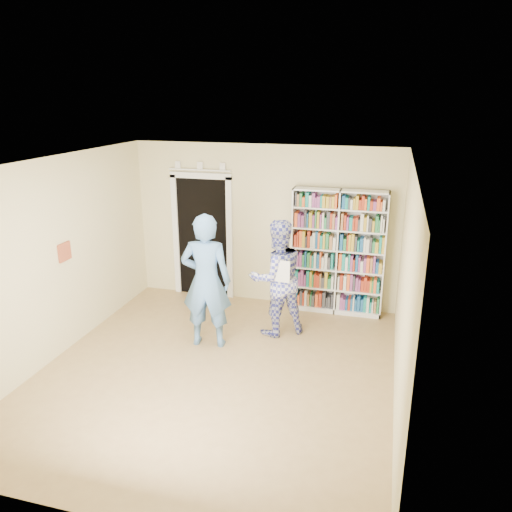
{
  "coord_description": "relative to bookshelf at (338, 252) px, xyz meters",
  "views": [
    {
      "loc": [
        2.01,
        -5.39,
        3.46
      ],
      "look_at": [
        0.3,
        0.9,
        1.34
      ],
      "focal_mm": 35.0,
      "sensor_mm": 36.0,
      "label": 1
    }
  ],
  "objects": [
    {
      "name": "paper_sheet",
      "position": [
        -0.64,
        -1.29,
        0.05
      ],
      "size": [
        0.23,
        0.04,
        0.32
      ],
      "primitive_type": "cube",
      "rotation": [
        0.0,
        0.0,
        -0.12
      ],
      "color": "white",
      "rests_on": "man_plaid"
    },
    {
      "name": "wall_left",
      "position": [
        -3.52,
        -2.34,
        0.31
      ],
      "size": [
        0.0,
        5.0,
        5.0
      ],
      "primitive_type": "plane",
      "rotation": [
        1.57,
        0.0,
        1.57
      ],
      "color": "beige",
      "rests_on": "floor"
    },
    {
      "name": "man_blue",
      "position": [
        -1.64,
        -1.64,
        -0.07
      ],
      "size": [
        0.76,
        0.56,
        1.94
      ],
      "primitive_type": "imported",
      "rotation": [
        0.0,
        0.0,
        3.28
      ],
      "color": "#517EB4",
      "rests_on": "floor"
    },
    {
      "name": "bookshelf",
      "position": [
        0.0,
        0.0,
        0.0
      ],
      "size": [
        1.49,
        0.28,
        2.05
      ],
      "rotation": [
        0.0,
        0.0,
        0.23
      ],
      "color": "white",
      "rests_on": "floor"
    },
    {
      "name": "wall_art",
      "position": [
        -3.5,
        -2.14,
        0.36
      ],
      "size": [
        0.03,
        0.25,
        0.25
      ],
      "primitive_type": "cube",
      "color": "brown",
      "rests_on": "wall_left"
    },
    {
      "name": "wall_back",
      "position": [
        -1.27,
        0.16,
        0.31
      ],
      "size": [
        4.5,
        0.0,
        4.5
      ],
      "primitive_type": "plane",
      "rotation": [
        1.57,
        0.0,
        0.0
      ],
      "color": "beige",
      "rests_on": "floor"
    },
    {
      "name": "floor",
      "position": [
        -1.27,
        -2.34,
        -1.04
      ],
      "size": [
        5.0,
        5.0,
        0.0
      ],
      "primitive_type": "plane",
      "color": "#957448",
      "rests_on": "ground"
    },
    {
      "name": "wall_right",
      "position": [
        0.98,
        -2.34,
        0.31
      ],
      "size": [
        0.0,
        5.0,
        5.0
      ],
      "primitive_type": "plane",
      "rotation": [
        1.57,
        0.0,
        -1.57
      ],
      "color": "beige",
      "rests_on": "floor"
    },
    {
      "name": "man_plaid",
      "position": [
        -0.77,
        -1.01,
        -0.15
      ],
      "size": [
        1.08,
        1.04,
        1.76
      ],
      "primitive_type": "imported",
      "rotation": [
        0.0,
        0.0,
        3.75
      ],
      "color": "#3439A1",
      "rests_on": "floor"
    },
    {
      "name": "doorway",
      "position": [
        -2.37,
        0.13,
        0.14
      ],
      "size": [
        1.1,
        0.08,
        2.43
      ],
      "color": "black",
      "rests_on": "floor"
    },
    {
      "name": "ceiling",
      "position": [
        -1.27,
        -2.34,
        1.66
      ],
      "size": [
        5.0,
        5.0,
        0.0
      ],
      "primitive_type": "plane",
      "rotation": [
        3.14,
        0.0,
        0.0
      ],
      "color": "white",
      "rests_on": "wall_back"
    }
  ]
}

